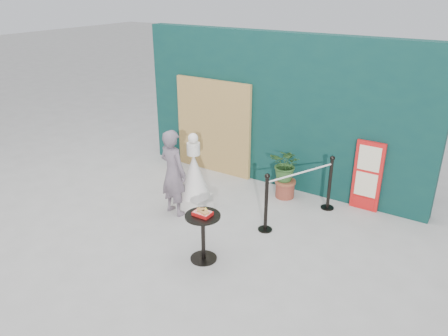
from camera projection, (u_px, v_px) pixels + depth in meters
ground at (181, 254)px, 6.67m from camera, size 60.00×60.00×0.00m
back_wall at (278, 111)px, 8.51m from camera, size 6.00×0.30×3.00m
bamboo_fence at (213, 127)px, 9.24m from camera, size 1.80×0.08×2.00m
woman at (173, 173)px, 7.57m from camera, size 0.62×0.47×1.56m
menu_board at (367, 176)px, 7.74m from camera, size 0.50×0.07×1.30m
statue at (194, 179)px, 7.78m from camera, size 0.57×0.57×1.45m
cafe_table at (203, 230)px, 6.36m from camera, size 0.52×0.52×0.75m
food_basket at (203, 213)px, 6.25m from camera, size 0.26×0.19×0.11m
planter at (286, 169)px, 8.21m from camera, size 0.59×0.51×1.00m
stanchion_barrier at (299, 193)px, 7.47m from camera, size 0.84×1.54×1.03m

